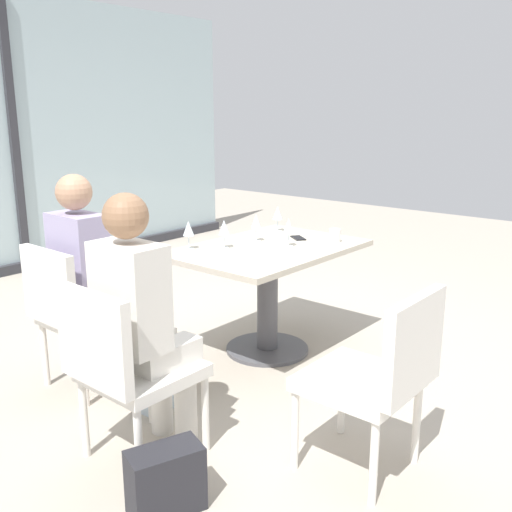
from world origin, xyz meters
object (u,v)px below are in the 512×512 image
(chair_far_left, at_px, (75,309))
(wine_glass_3, at_px, (288,227))
(wine_glass_2, at_px, (278,214))
(cell_phone_on_table, at_px, (298,238))
(handbag_0, at_px, (160,372))
(handbag_2, at_px, (162,381))
(chair_side_end, at_px, (125,364))
(wine_glass_0, at_px, (224,228))
(chair_front_left, at_px, (379,372))
(person_far_left, at_px, (89,271))
(wine_glass_1, at_px, (188,229))
(dining_table_main, at_px, (268,274))
(wine_glass_4, at_px, (256,222))
(handbag_1, at_px, (166,480))
(coffee_cup, at_px, (335,236))
(person_side_end, at_px, (142,314))

(chair_far_left, height_order, wine_glass_3, wine_glass_3)
(wine_glass_2, relative_size, cell_phone_on_table, 1.28)
(wine_glass_3, xyz_separation_m, handbag_0, (-0.98, 0.17, -0.72))
(wine_glass_2, distance_m, handbag_2, 1.59)
(chair_side_end, distance_m, wine_glass_2, 1.97)
(wine_glass_0, bearing_deg, chair_front_left, -111.04)
(person_far_left, xyz_separation_m, wine_glass_1, (0.65, -0.15, 0.16))
(wine_glass_2, bearing_deg, chair_front_left, -128.68)
(dining_table_main, bearing_deg, wine_glass_4, 65.51)
(dining_table_main, relative_size, handbag_0, 4.16)
(wine_glass_1, xyz_separation_m, handbag_1, (-1.15, -1.05, -0.72))
(wine_glass_2, height_order, wine_glass_4, same)
(cell_phone_on_table, distance_m, handbag_1, 2.08)
(wine_glass_0, distance_m, wine_glass_3, 0.42)
(wine_glass_0, relative_size, wine_glass_2, 1.00)
(coffee_cup, xyz_separation_m, cell_phone_on_table, (-0.07, 0.25, -0.04))
(dining_table_main, distance_m, wine_glass_3, 0.35)
(person_side_end, xyz_separation_m, wine_glass_0, (1.09, 0.51, 0.16))
(chair_far_left, xyz_separation_m, handbag_1, (-0.40, -1.20, -0.36))
(person_side_end, relative_size, wine_glass_1, 6.81)
(person_side_end, bearing_deg, chair_far_left, 78.28)
(handbag_2, bearing_deg, chair_front_left, -83.83)
(wine_glass_0, bearing_deg, wine_glass_4, -4.80)
(dining_table_main, distance_m, wine_glass_2, 0.59)
(chair_front_left, bearing_deg, handbag_0, 95.50)
(chair_far_left, distance_m, person_far_left, 0.23)
(handbag_1, bearing_deg, person_far_left, 86.79)
(chair_front_left, relative_size, handbag_1, 2.90)
(handbag_2, bearing_deg, cell_phone_on_table, -2.14)
(person_side_end, relative_size, wine_glass_0, 6.81)
(wine_glass_2, height_order, coffee_cup, wine_glass_2)
(chair_side_end, bearing_deg, coffee_cup, 1.98)
(chair_front_left, distance_m, wine_glass_4, 1.67)
(chair_side_end, bearing_deg, handbag_1, -106.92)
(wine_glass_4, bearing_deg, handbag_2, -169.81)
(handbag_0, xyz_separation_m, handbag_2, (-0.07, -0.09, 0.00))
(wine_glass_1, height_order, handbag_2, wine_glass_1)
(chair_front_left, bearing_deg, cell_phone_on_table, 48.43)
(chair_far_left, bearing_deg, coffee_cup, -26.05)
(chair_side_end, relative_size, person_far_left, 0.69)
(chair_side_end, height_order, chair_front_left, same)
(chair_front_left, xyz_separation_m, coffee_cup, (1.16, 0.98, 0.28))
(chair_far_left, height_order, handbag_0, chair_far_left)
(dining_table_main, height_order, handbag_1, dining_table_main)
(chair_side_end, bearing_deg, cell_phone_on_table, 10.30)
(dining_table_main, relative_size, wine_glass_0, 6.74)
(dining_table_main, bearing_deg, handbag_0, 175.71)
(dining_table_main, bearing_deg, handbag_2, -178.54)
(wine_glass_3, bearing_deg, person_far_left, 152.34)
(wine_glass_0, distance_m, coffee_cup, 0.76)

